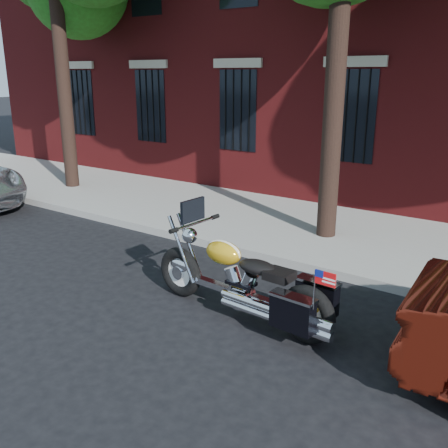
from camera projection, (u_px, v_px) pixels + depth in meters
The scene contains 4 objects.
ground at pixel (215, 286), 7.61m from camera, with size 120.00×120.00×0.00m, color black.
curb at pixel (262, 256), 8.67m from camera, with size 40.00×0.16×0.15m, color gray.
sidewalk at pixel (310, 229), 10.13m from camera, with size 40.00×3.60×0.15m, color gray.
motorcycle at pixel (247, 285), 6.42m from camera, with size 2.92×0.93×1.49m.
Camera 1 is at (4.17, -5.63, 3.12)m, focal length 40.00 mm.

